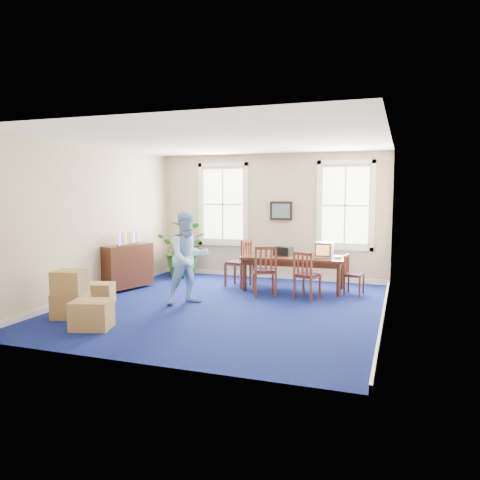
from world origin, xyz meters
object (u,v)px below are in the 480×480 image
(credenza, at_px, (128,268))
(potted_plant, at_px, (185,249))
(crt_tv, at_px, (324,250))
(cardboard_boxes, at_px, (85,292))
(man, at_px, (189,258))
(chair_near_left, at_px, (264,271))
(conference_table, at_px, (294,273))

(credenza, xyz_separation_m, potted_plant, (0.49, 1.94, 0.25))
(crt_tv, relative_size, cardboard_boxes, 0.26)
(man, xyz_separation_m, credenza, (-1.89, 0.77, -0.44))
(credenza, bearing_deg, crt_tv, 33.37)
(crt_tv, xyz_separation_m, chair_near_left, (-1.14, -0.83, -0.40))
(crt_tv, relative_size, man, 0.22)
(potted_plant, bearing_deg, cardboard_boxes, -88.87)
(crt_tv, height_order, potted_plant, potted_plant)
(credenza, relative_size, cardboard_boxes, 0.79)
(crt_tv, distance_m, man, 3.12)
(conference_table, height_order, chair_near_left, chair_near_left)
(cardboard_boxes, bearing_deg, chair_near_left, 47.18)
(chair_near_left, relative_size, cardboard_boxes, 0.70)
(conference_table, bearing_deg, cardboard_boxes, -133.21)
(chair_near_left, bearing_deg, man, 21.20)
(conference_table, bearing_deg, crt_tv, 1.70)
(credenza, bearing_deg, conference_table, 35.54)
(man, bearing_deg, potted_plant, 68.56)
(man, bearing_deg, conference_table, 0.81)
(potted_plant, bearing_deg, chair_near_left, -29.73)
(conference_table, xyz_separation_m, man, (-1.69, -1.99, 0.54))
(crt_tv, relative_size, chair_near_left, 0.38)
(cardboard_boxes, bearing_deg, potted_plant, 91.13)
(conference_table, relative_size, crt_tv, 5.56)
(man, xyz_separation_m, potted_plant, (-1.40, 2.70, -0.19))
(conference_table, distance_m, crt_tv, 0.88)
(conference_table, height_order, man, man)
(chair_near_left, distance_m, cardboard_boxes, 3.74)
(chair_near_left, bearing_deg, potted_plant, -53.24)
(crt_tv, bearing_deg, credenza, -162.54)
(man, distance_m, potted_plant, 3.05)
(potted_plant, xyz_separation_m, cardboard_boxes, (0.08, -4.24, -0.29))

